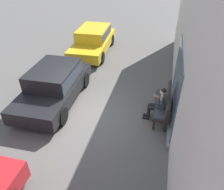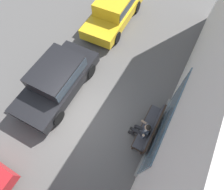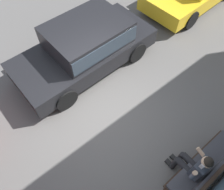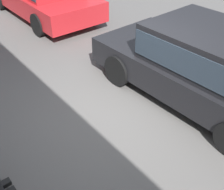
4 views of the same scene
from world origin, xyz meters
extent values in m
plane|color=#565451|center=(0.00, 0.00, 0.00)|extent=(60.00, 60.00, 0.00)
cube|color=black|center=(-0.24, 2.28, 0.04)|extent=(0.10, 0.24, 0.07)
cube|color=black|center=(-0.55, -1.61, 0.53)|extent=(4.39, 2.03, 0.55)
cube|color=black|center=(-0.72, -1.61, 1.13)|extent=(2.31, 1.73, 0.66)
cube|color=#28333D|center=(-0.72, -1.61, 1.13)|extent=(2.26, 1.77, 0.46)
cylinder|color=black|center=(0.76, -0.66, 0.33)|extent=(0.67, 0.20, 0.67)
cylinder|color=black|center=(0.82, -2.47, 0.33)|extent=(0.67, 0.20, 0.67)
cylinder|color=black|center=(7.00, -0.50, 0.33)|extent=(0.65, 0.18, 0.65)
cylinder|color=black|center=(4.10, -0.51, 0.33)|extent=(0.65, 0.18, 0.65)
cylinder|color=black|center=(4.11, -2.32, 0.33)|extent=(0.65, 0.18, 0.65)
camera|label=1|loc=(6.30, 2.60, 5.43)|focal=35.00mm
camera|label=2|loc=(1.95, 2.60, 7.22)|focal=28.00mm
camera|label=3|loc=(1.81, 2.60, 5.30)|focal=35.00mm
camera|label=4|loc=(-3.11, 2.60, 3.36)|focal=45.00mm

